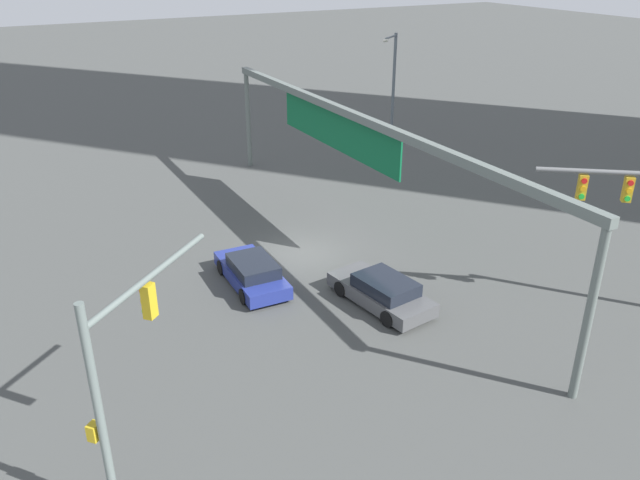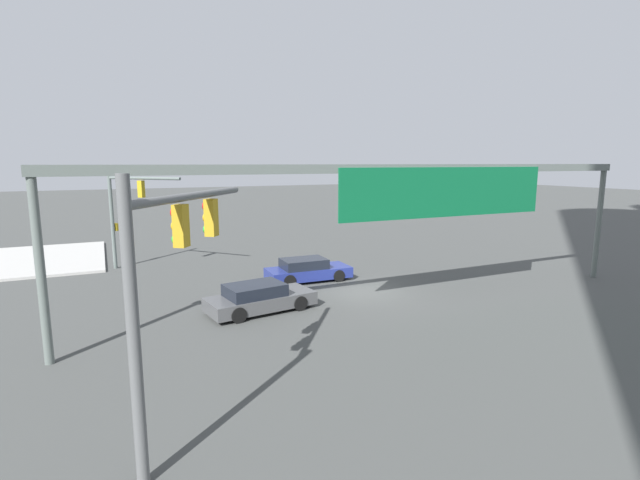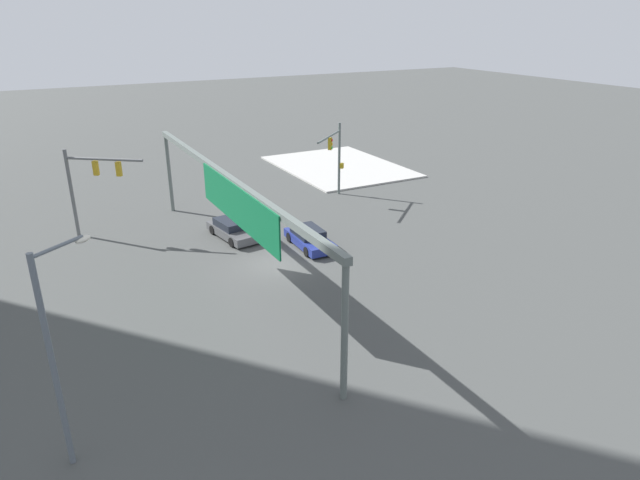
{
  "view_description": "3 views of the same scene",
  "coord_description": "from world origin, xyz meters",
  "px_view_note": "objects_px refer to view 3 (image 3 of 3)",
  "views": [
    {
      "loc": [
        23.42,
        -11.79,
        12.93
      ],
      "look_at": [
        2.97,
        -0.74,
        2.08
      ],
      "focal_mm": 35.71,
      "sensor_mm": 36.0,
      "label": 1
    },
    {
      "loc": [
        11.22,
        18.82,
        6.22
      ],
      "look_at": [
        2.28,
        -0.09,
        2.73
      ],
      "focal_mm": 25.91,
      "sensor_mm": 36.0,
      "label": 2
    },
    {
      "loc": [
        -28.78,
        12.37,
        14.17
      ],
      "look_at": [
        -2.38,
        -1.86,
        2.1
      ],
      "focal_mm": 31.45,
      "sensor_mm": 36.0,
      "label": 3
    }
  ],
  "objects_px": {
    "traffic_signal_near_corner": "(336,152)",
    "sedan_car_approaching": "(233,229)",
    "sedan_car_waiting_far": "(309,238)",
    "traffic_signal_opposite_side": "(88,179)",
    "streetlamp_curved_arm": "(56,345)"
  },
  "relations": [
    {
      "from": "sedan_car_approaching",
      "to": "streetlamp_curved_arm",
      "type": "bearing_deg",
      "value": -42.94
    },
    {
      "from": "streetlamp_curved_arm",
      "to": "traffic_signal_opposite_side",
      "type": "bearing_deg",
      "value": 44.6
    },
    {
      "from": "traffic_signal_near_corner",
      "to": "streetlamp_curved_arm",
      "type": "xyz_separation_m",
      "value": [
        -21.59,
        22.53,
        0.64
      ]
    },
    {
      "from": "traffic_signal_opposite_side",
      "to": "streetlamp_curved_arm",
      "type": "distance_m",
      "value": 21.9
    },
    {
      "from": "traffic_signal_opposite_side",
      "to": "streetlamp_curved_arm",
      "type": "bearing_deg",
      "value": -63.24
    },
    {
      "from": "streetlamp_curved_arm",
      "to": "sedan_car_approaching",
      "type": "height_order",
      "value": "streetlamp_curved_arm"
    },
    {
      "from": "streetlamp_curved_arm",
      "to": "sedan_car_waiting_far",
      "type": "relative_size",
      "value": 1.72
    },
    {
      "from": "sedan_car_approaching",
      "to": "sedan_car_waiting_far",
      "type": "distance_m",
      "value": 5.49
    },
    {
      "from": "traffic_signal_near_corner",
      "to": "sedan_car_approaching",
      "type": "xyz_separation_m",
      "value": [
        -4.59,
        10.67,
        -3.29
      ]
    },
    {
      "from": "traffic_signal_near_corner",
      "to": "sedan_car_approaching",
      "type": "distance_m",
      "value": 12.07
    },
    {
      "from": "traffic_signal_opposite_side",
      "to": "streetlamp_curved_arm",
      "type": "height_order",
      "value": "streetlamp_curved_arm"
    },
    {
      "from": "traffic_signal_near_corner",
      "to": "traffic_signal_opposite_side",
      "type": "xyz_separation_m",
      "value": [
        -0.01,
        18.88,
        0.22
      ]
    },
    {
      "from": "traffic_signal_near_corner",
      "to": "traffic_signal_opposite_side",
      "type": "distance_m",
      "value": 18.88
    },
    {
      "from": "sedan_car_approaching",
      "to": "sedan_car_waiting_far",
      "type": "bearing_deg",
      "value": 36.5
    },
    {
      "from": "traffic_signal_opposite_side",
      "to": "streetlamp_curved_arm",
      "type": "relative_size",
      "value": 0.78
    }
  ]
}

